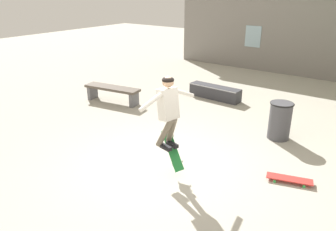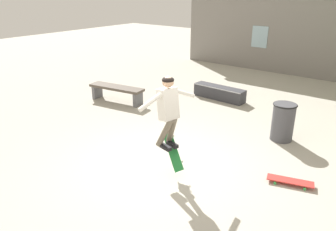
{
  "view_description": "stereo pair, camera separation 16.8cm",
  "coord_description": "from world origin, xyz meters",
  "px_view_note": "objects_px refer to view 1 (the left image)",
  "views": [
    {
      "loc": [
        3.52,
        -4.7,
        3.48
      ],
      "look_at": [
        0.18,
        -0.16,
        1.24
      ],
      "focal_mm": 35.0,
      "sensor_mm": 36.0,
      "label": 1
    },
    {
      "loc": [
        3.65,
        -4.6,
        3.48
      ],
      "look_at": [
        0.18,
        -0.16,
        1.24
      ],
      "focal_mm": 35.0,
      "sensor_mm": 36.0,
      "label": 2
    }
  ],
  "objects_px": {
    "park_bench": "(112,91)",
    "skater": "(168,107)",
    "trash_bin": "(280,120)",
    "skateboard_resting": "(289,179)",
    "skate_ledge": "(215,92)",
    "skateboard_flipping": "(173,150)"
  },
  "relations": [
    {
      "from": "park_bench",
      "to": "skater",
      "type": "height_order",
      "value": "skater"
    },
    {
      "from": "trash_bin",
      "to": "skateboard_resting",
      "type": "relative_size",
      "value": 1.05
    },
    {
      "from": "skate_ledge",
      "to": "skateboard_resting",
      "type": "distance_m",
      "value": 5.04
    },
    {
      "from": "trash_bin",
      "to": "skateboard_resting",
      "type": "xyz_separation_m",
      "value": [
        0.84,
        -1.79,
        -0.41
      ]
    },
    {
      "from": "skater",
      "to": "skateboard_resting",
      "type": "relative_size",
      "value": 1.62
    },
    {
      "from": "skate_ledge",
      "to": "park_bench",
      "type": "bearing_deg",
      "value": -135.38
    },
    {
      "from": "skater",
      "to": "skateboard_resting",
      "type": "xyz_separation_m",
      "value": [
        2.04,
        1.12,
        -1.35
      ]
    },
    {
      "from": "skateboard_flipping",
      "to": "trash_bin",
      "type": "bearing_deg",
      "value": 91.77
    },
    {
      "from": "skate_ledge",
      "to": "skater",
      "type": "bearing_deg",
      "value": -69.89
    },
    {
      "from": "skate_ledge",
      "to": "skater",
      "type": "xyz_separation_m",
      "value": [
        1.52,
        -4.68,
        1.21
      ]
    },
    {
      "from": "park_bench",
      "to": "skateboard_flipping",
      "type": "height_order",
      "value": "skateboard_flipping"
    },
    {
      "from": "park_bench",
      "to": "skate_ledge",
      "type": "height_order",
      "value": "park_bench"
    },
    {
      "from": "park_bench",
      "to": "skateboard_resting",
      "type": "height_order",
      "value": "park_bench"
    },
    {
      "from": "skate_ledge",
      "to": "trash_bin",
      "type": "distance_m",
      "value": 3.26
    },
    {
      "from": "park_bench",
      "to": "skater",
      "type": "bearing_deg",
      "value": -40.45
    },
    {
      "from": "skater",
      "to": "trash_bin",
      "type": "bearing_deg",
      "value": 80.37
    },
    {
      "from": "trash_bin",
      "to": "park_bench",
      "type": "bearing_deg",
      "value": -174.62
    },
    {
      "from": "park_bench",
      "to": "skater",
      "type": "distance_m",
      "value": 4.77
    },
    {
      "from": "trash_bin",
      "to": "skateboard_flipping",
      "type": "height_order",
      "value": "trash_bin"
    },
    {
      "from": "trash_bin",
      "to": "skate_ledge",
      "type": "bearing_deg",
      "value": 147.02
    },
    {
      "from": "skate_ledge",
      "to": "skater",
      "type": "distance_m",
      "value": 5.06
    },
    {
      "from": "skateboard_flipping",
      "to": "park_bench",
      "type": "bearing_deg",
      "value": 174.09
    }
  ]
}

